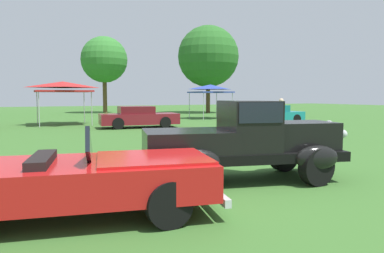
% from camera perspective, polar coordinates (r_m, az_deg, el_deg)
% --- Properties ---
extents(ground_plane, '(120.00, 120.00, 0.00)m').
position_cam_1_polar(ground_plane, '(7.63, 5.42, -8.78)').
color(ground_plane, '#386628').
extents(feature_pickup_truck, '(4.39, 2.53, 1.70)m').
position_cam_1_polar(feature_pickup_truck, '(7.66, 8.37, -2.20)').
color(feature_pickup_truck, black).
rests_on(feature_pickup_truck, ground_plane).
extents(neighbor_convertible, '(4.52, 2.48, 1.40)m').
position_cam_1_polar(neighbor_convertible, '(5.60, -17.36, -7.94)').
color(neighbor_convertible, red).
rests_on(neighbor_convertible, ground_plane).
extents(show_car_burgundy, '(4.52, 2.08, 1.22)m').
position_cam_1_polar(show_car_burgundy, '(20.57, -8.50, 1.49)').
color(show_car_burgundy, maroon).
rests_on(show_car_burgundy, ground_plane).
extents(show_car_teal, '(4.19, 2.20, 1.22)m').
position_cam_1_polar(show_car_teal, '(23.22, 12.87, 1.80)').
color(show_car_teal, teal).
rests_on(show_car_teal, ground_plane).
extents(spectator_between_cars, '(0.45, 0.46, 1.69)m').
position_cam_1_polar(spectator_between_cars, '(17.66, 14.01, 1.86)').
color(spectator_between_cars, '#7F7056').
rests_on(spectator_between_cars, ground_plane).
extents(canopy_tent_center_field, '(3.29, 3.29, 2.71)m').
position_cam_1_polar(canopy_tent_center_field, '(23.89, -19.89, 6.09)').
color(canopy_tent_center_field, '#B7B7BC').
rests_on(canopy_tent_center_field, ground_plane).
extents(canopy_tent_right_field, '(2.82, 2.82, 2.71)m').
position_cam_1_polar(canopy_tent_right_field, '(28.63, 2.96, 6.12)').
color(canopy_tent_right_field, '#B7B7BC').
rests_on(canopy_tent_right_field, ground_plane).
extents(treeline_mid_left, '(4.87, 4.87, 8.08)m').
position_cam_1_polar(treeline_mid_left, '(39.59, -13.82, 10.28)').
color(treeline_mid_left, brown).
rests_on(treeline_mid_left, ground_plane).
extents(treeline_center, '(6.43, 6.43, 9.19)m').
position_cam_1_polar(treeline_center, '(38.50, 2.60, 11.09)').
color(treeline_center, '#47331E').
rests_on(treeline_center, ground_plane).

